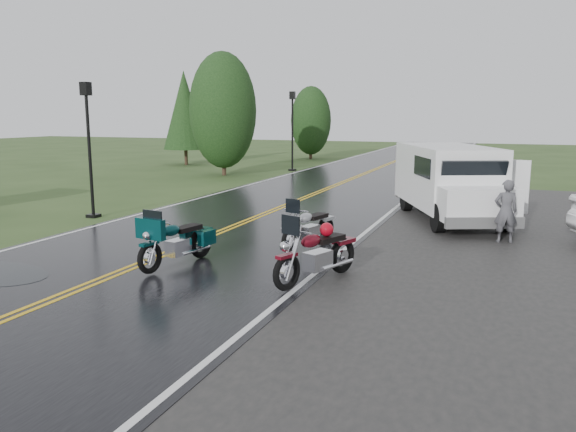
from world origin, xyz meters
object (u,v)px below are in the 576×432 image
(motorcycle_teal, at_px, (149,245))
(motorcycle_silver, at_px, (290,230))
(motorcycle_red, at_px, (287,258))
(van_white, at_px, (440,191))
(person_at_van, at_px, (506,212))
(lamp_post_near_left, at_px, (89,150))
(lamp_post_far_left, at_px, (292,131))

(motorcycle_teal, bearing_deg, motorcycle_silver, 61.61)
(motorcycle_teal, distance_m, motorcycle_silver, 3.33)
(motorcycle_red, bearing_deg, motorcycle_silver, 130.63)
(motorcycle_red, distance_m, van_white, 6.84)
(person_at_van, bearing_deg, lamp_post_near_left, -13.39)
(lamp_post_near_left, xyz_separation_m, lamp_post_far_left, (0.53, 16.65, 0.17))
(motorcycle_silver, bearing_deg, lamp_post_near_left, 177.12)
(motorcycle_silver, relative_size, person_at_van, 1.32)
(person_at_van, distance_m, lamp_post_near_left, 12.47)
(motorcycle_silver, bearing_deg, lamp_post_far_left, 125.12)
(person_at_van, bearing_deg, van_white, -37.72)
(motorcycle_teal, xyz_separation_m, lamp_post_near_left, (-5.68, 5.03, 1.50))
(van_white, relative_size, person_at_van, 3.71)
(motorcycle_silver, xyz_separation_m, lamp_post_far_left, (-7.20, 19.06, 1.70))
(motorcycle_red, height_order, person_at_van, person_at_van)
(motorcycle_teal, relative_size, motorcycle_silver, 1.04)
(motorcycle_red, bearing_deg, van_white, 94.14)
(motorcycle_teal, distance_m, van_white, 8.20)
(motorcycle_teal, relative_size, lamp_post_near_left, 0.51)
(motorcycle_red, height_order, motorcycle_teal, motorcycle_red)
(lamp_post_near_left, bearing_deg, lamp_post_far_left, 88.19)
(van_white, distance_m, lamp_post_near_left, 10.80)
(motorcycle_silver, xyz_separation_m, person_at_van, (4.64, 3.22, 0.18))
(van_white, bearing_deg, motorcycle_red, -130.24)
(motorcycle_teal, relative_size, lamp_post_far_left, 0.48)
(motorcycle_silver, xyz_separation_m, van_white, (2.93, 3.87, 0.55))
(motorcycle_red, relative_size, motorcycle_teal, 1.05)
(van_white, bearing_deg, motorcycle_teal, -150.89)
(motorcycle_silver, height_order, lamp_post_near_left, lamp_post_near_left)
(motorcycle_teal, height_order, lamp_post_far_left, lamp_post_far_left)
(motorcycle_red, xyz_separation_m, motorcycle_silver, (-0.96, 2.67, -0.06))
(person_at_van, distance_m, lamp_post_far_left, 19.83)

